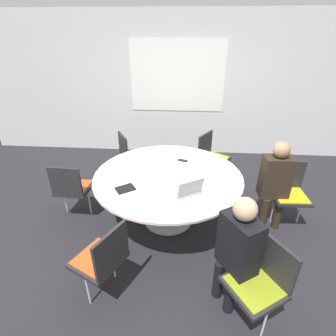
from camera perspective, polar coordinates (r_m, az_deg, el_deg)
The scene contains 14 objects.
ground_plane at distance 3.76m, azimuth -0.00°, elevation -11.10°, with size 16.00×16.00×0.00m, color black.
wall_back at distance 5.35m, azimuth 2.05°, elevation 17.17°, with size 8.00×0.07×2.70m.
conference_table at distance 3.40m, azimuth -0.00°, elevation -3.13°, with size 1.89×1.89×0.72m.
chair_0 at distance 2.54m, azimuth 19.57°, elevation -21.77°, with size 0.59×0.59×0.85m.
chair_1 at distance 3.82m, azimuth 24.86°, elevation -4.18°, with size 0.46×0.44×0.85m.
chair_2 at distance 4.46m, azimuth 9.38°, elevation 2.95°, with size 0.59×0.60×0.85m.
chair_3 at distance 4.50m, azimuth -8.05°, elevation 3.28°, with size 0.58×0.59×0.85m.
chair_4 at distance 3.76m, azimuth -20.25°, elevation -3.71°, with size 0.46×0.44×0.85m.
chair_5 at distance 2.64m, azimuth -14.04°, elevation -18.23°, with size 0.57×0.58×0.85m.
person_0 at distance 2.46m, azimuth 14.89°, elevation -16.17°, with size 0.38×0.42×1.20m.
person_1 at distance 3.57m, azimuth 22.38°, elevation -2.25°, with size 0.37×0.27×1.20m.
laptop at distance 2.96m, azimuth 4.34°, elevation -4.78°, with size 0.39×0.37×0.21m.
spiral_notebook at distance 3.09m, azimuth -9.28°, elevation -4.45°, with size 0.26×0.24×0.02m.
cell_phone at distance 3.70m, azimuth 3.22°, elevation 1.64°, with size 0.16×0.11×0.01m.
Camera 1 is at (0.23, -2.89, 2.38)m, focal length 28.00 mm.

